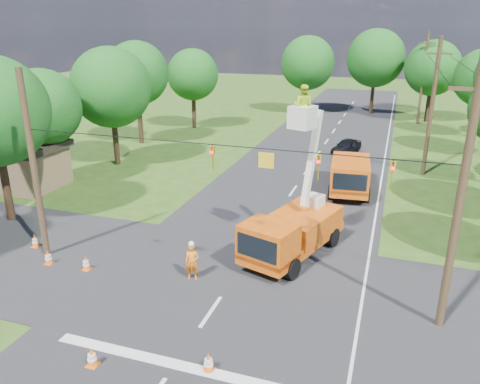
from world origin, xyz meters
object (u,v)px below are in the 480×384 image
(traffic_cone_4, at_px, (86,263))
(traffic_cone_6, at_px, (35,241))
(traffic_cone_3, at_px, (332,222))
(shed, at_px, (22,164))
(pole_right_mid, at_px, (432,107))
(tree_left_f, at_px, (193,75))
(bucket_truck, at_px, (293,223))
(tree_far_b, at_px, (376,58))
(pole_right_far, at_px, (423,78))
(traffic_cone_0, at_px, (92,357))
(tree_far_a, at_px, (308,63))
(tree_far_c, at_px, (433,68))
(traffic_cone_7, at_px, (348,189))
(pole_left, at_px, (34,168))
(ground_worker, at_px, (192,262))
(second_truck, at_px, (350,174))
(tree_left_d, at_px, (111,88))
(tree_left_c, at_px, (42,108))
(traffic_cone_1, at_px, (208,362))
(distant_car, at_px, (346,146))
(pole_right_near, at_px, (460,199))
(traffic_cone_5, at_px, (48,257))

(traffic_cone_4, height_order, traffic_cone_6, same)
(traffic_cone_3, height_order, shed, shed)
(pole_right_mid, height_order, tree_left_f, pole_right_mid)
(bucket_truck, relative_size, tree_far_b, 0.80)
(traffic_cone_4, distance_m, shed, 14.29)
(traffic_cone_3, xyz_separation_m, pole_right_far, (5.14, 32.30, 4.75))
(traffic_cone_0, relative_size, traffic_cone_4, 1.00)
(tree_far_a, relative_size, tree_far_c, 1.04)
(traffic_cone_4, bearing_deg, pole_right_far, 69.49)
(traffic_cone_7, height_order, pole_left, pole_left)
(ground_worker, xyz_separation_m, tree_far_a, (-3.27, 42.87, 5.33))
(tree_left_f, xyz_separation_m, tree_far_a, (9.80, 13.00, 0.50))
(second_truck, relative_size, pole_left, 0.74)
(pole_right_far, relative_size, tree_left_d, 1.08)
(bucket_truck, bearing_deg, tree_left_c, -178.27)
(traffic_cone_0, xyz_separation_m, traffic_cone_7, (6.18, 19.67, 0.00))
(tree_far_a, bearing_deg, ground_worker, -85.64)
(shed, bearing_deg, traffic_cone_1, -34.35)
(tree_far_b, bearing_deg, tree_far_a, -165.96)
(traffic_cone_1, distance_m, traffic_cone_4, 9.05)
(pole_right_far, relative_size, pole_left, 1.11)
(tree_left_c, height_order, tree_far_c, tree_far_c)
(traffic_cone_0, height_order, tree_left_f, tree_left_f)
(ground_worker, bearing_deg, traffic_cone_7, 51.12)
(traffic_cone_3, distance_m, tree_left_d, 20.58)
(traffic_cone_0, relative_size, traffic_cone_6, 1.00)
(second_truck, bearing_deg, traffic_cone_1, -102.37)
(pole_left, height_order, shed, pole_left)
(traffic_cone_7, xyz_separation_m, pole_right_mid, (4.90, 6.43, 4.75))
(pole_left, relative_size, tree_far_c, 0.98)
(distant_car, xyz_separation_m, traffic_cone_0, (-4.84, -30.46, -0.27))
(traffic_cone_0, relative_size, tree_far_b, 0.07)
(pole_left, distance_m, tree_left_d, 16.06)
(traffic_cone_6, xyz_separation_m, pole_right_near, (19.12, -0.50, 4.75))
(second_truck, bearing_deg, tree_far_a, 101.44)
(traffic_cone_4, relative_size, tree_left_f, 0.08)
(shed, height_order, tree_left_d, tree_left_d)
(traffic_cone_7, height_order, tree_left_d, tree_left_d)
(pole_right_near, bearing_deg, tree_far_a, 107.43)
(pole_right_mid, height_order, shed, pole_right_mid)
(traffic_cone_5, bearing_deg, shed, 136.51)
(traffic_cone_0, height_order, shed, shed)
(traffic_cone_1, xyz_separation_m, traffic_cone_6, (-11.79, 5.60, 0.00))
(traffic_cone_3, xyz_separation_m, tree_left_d, (-18.36, 7.30, 5.77))
(traffic_cone_1, distance_m, traffic_cone_7, 18.83)
(tree_left_c, bearing_deg, tree_far_b, 61.56)
(distant_car, bearing_deg, tree_far_b, 107.78)
(traffic_cone_6, xyz_separation_m, tree_left_c, (-5.88, 8.50, 5.08))
(tree_left_d, bearing_deg, bucket_truck, -33.66)
(traffic_cone_6, relative_size, tree_far_a, 0.07)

